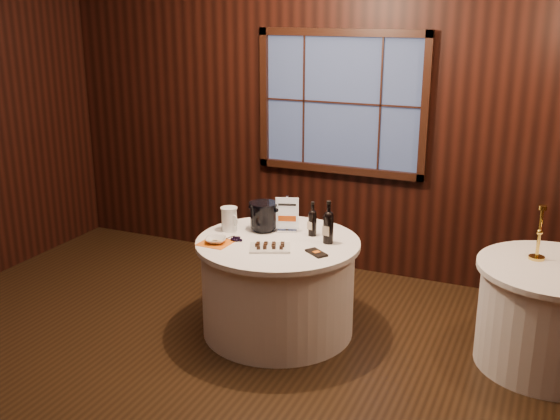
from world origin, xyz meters
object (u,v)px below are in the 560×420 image
at_px(ice_bucket, 263,216).
at_px(sign_stand, 287,220).
at_px(glass_pitcher, 229,219).
at_px(brass_candlestick, 539,240).
at_px(chocolate_box, 316,253).
at_px(port_bottle_right, 328,225).
at_px(port_bottle_left, 312,221).
at_px(grape_bunch, 236,239).
at_px(main_table, 278,286).
at_px(cracker_bowl, 216,240).
at_px(side_table, 550,316).
at_px(chocolate_plate, 270,247).

bearing_deg(ice_bucket, sign_stand, 15.68).
relative_size(glass_pitcher, brass_candlestick, 0.48).
xyz_separation_m(ice_bucket, chocolate_box, (0.58, -0.32, -0.12)).
height_order(sign_stand, chocolate_box, sign_stand).
bearing_deg(port_bottle_right, ice_bucket, -177.10).
xyz_separation_m(port_bottle_left, ice_bucket, (-0.41, -0.04, 0.00)).
xyz_separation_m(port_bottle_left, grape_bunch, (-0.49, -0.36, -0.10)).
bearing_deg(glass_pitcher, port_bottle_right, 27.76).
relative_size(main_table, port_bottle_right, 3.82).
xyz_separation_m(sign_stand, grape_bunch, (-0.27, -0.36, -0.08)).
bearing_deg(grape_bunch, cracker_bowl, -138.85).
xyz_separation_m(glass_pitcher, brass_candlestick, (2.32, 0.33, 0.05)).
xyz_separation_m(port_bottle_right, chocolate_box, (0.00, -0.25, -0.14)).
height_order(side_table, ice_bucket, ice_bucket).
bearing_deg(glass_pitcher, side_table, 30.12).
bearing_deg(chocolate_plate, main_table, 96.31).
distance_m(side_table, glass_pitcher, 2.51).
bearing_deg(chocolate_plate, ice_bucket, 121.43).
distance_m(glass_pitcher, brass_candlestick, 2.34).
relative_size(cracker_bowl, brass_candlestick, 0.39).
bearing_deg(chocolate_plate, sign_stand, 95.83).
height_order(port_bottle_right, chocolate_box, port_bottle_right).
bearing_deg(glass_pitcher, main_table, 16.83).
distance_m(chocolate_plate, cracker_bowl, 0.44).
height_order(chocolate_box, cracker_bowl, cracker_bowl).
relative_size(chocolate_box, cracker_bowl, 1.15).
relative_size(main_table, chocolate_box, 7.08).
relative_size(port_bottle_left, port_bottle_right, 0.83).
bearing_deg(glass_pitcher, sign_stand, 45.22).
relative_size(main_table, glass_pitcher, 6.58).
xyz_separation_m(port_bottle_left, glass_pitcher, (-0.66, -0.15, -0.02)).
bearing_deg(grape_bunch, port_bottle_left, 35.77).
bearing_deg(sign_stand, main_table, -103.94).
xyz_separation_m(side_table, glass_pitcher, (-2.46, -0.24, 0.48)).
relative_size(port_bottle_left, chocolate_box, 1.54).
relative_size(chocolate_plate, glass_pitcher, 1.85).
xyz_separation_m(side_table, chocolate_plate, (-1.98, -0.50, 0.40)).
distance_m(chocolate_plate, glass_pitcher, 0.55).
height_order(cracker_bowl, brass_candlestick, brass_candlestick).
bearing_deg(chocolate_box, brass_candlestick, 56.25).
distance_m(sign_stand, glass_pitcher, 0.47).
bearing_deg(main_table, port_bottle_right, 16.18).
bearing_deg(cracker_bowl, port_bottle_right, 24.15).
bearing_deg(port_bottle_right, chocolate_plate, -129.63).
distance_m(port_bottle_left, glass_pitcher, 0.68).
bearing_deg(port_bottle_right, grape_bunch, -150.19).
bearing_deg(sign_stand, grape_bunch, -145.95).
bearing_deg(sign_stand, chocolate_box, -62.59).
distance_m(port_bottle_left, grape_bunch, 0.62).
bearing_deg(cracker_bowl, chocolate_plate, 6.31).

